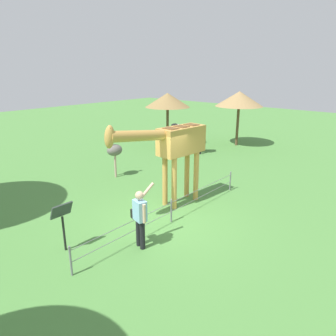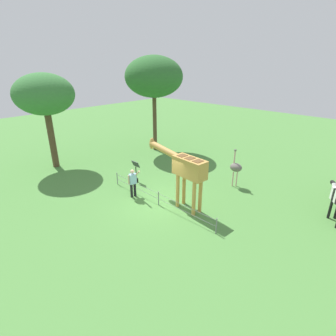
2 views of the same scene
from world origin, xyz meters
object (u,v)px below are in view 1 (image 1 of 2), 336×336
object	(u,v)px
visitor	(140,216)
info_sign	(62,217)
giraffe	(174,145)
ostrich	(115,150)
shade_hut_near	(239,99)
shade_hut_far	(168,100)
zebra	(192,133)

from	to	relation	value
visitor	info_sign	bearing A→B (deg)	-44.20
giraffe	ostrich	distance (m)	4.01
shade_hut_near	shade_hut_far	size ratio (longest dim) A/B	1.03
giraffe	zebra	size ratio (longest dim) A/B	2.33
giraffe	info_sign	bearing A→B (deg)	-4.11
shade_hut_near	shade_hut_far	bearing A→B (deg)	-49.54
shade_hut_far	ostrich	bearing A→B (deg)	20.05
giraffe	shade_hut_near	bearing A→B (deg)	-163.23
info_sign	shade_hut_near	bearing A→B (deg)	-169.35
ostrich	shade_hut_near	xyz separation A→B (m)	(-8.66, 1.05, 1.60)
visitor	shade_hut_far	bearing A→B (deg)	-142.41
visitor	zebra	distance (m)	9.82
shade_hut_near	info_sign	xyz separation A→B (m)	(13.33, 2.51, -1.83)
giraffe	visitor	size ratio (longest dim) A/B	2.32
ostrich	shade_hut_near	world-z (taller)	shade_hut_near
shade_hut_near	info_sign	size ratio (longest dim) A/B	2.45
giraffe	ostrich	size ratio (longest dim) A/B	1.72
zebra	giraffe	bearing A→B (deg)	32.05
zebra	ostrich	bearing A→B (deg)	-1.43
visitor	shade_hut_far	world-z (taller)	shade_hut_far
zebra	shade_hut_near	distance (m)	3.84
ostrich	info_sign	world-z (taller)	ostrich
visitor	ostrich	bearing A→B (deg)	-123.66
zebra	shade_hut_far	xyz separation A→B (m)	(-0.62, -2.29, 1.54)
zebra	info_sign	distance (m)	10.55
zebra	info_sign	xyz separation A→B (m)	(9.98, 3.42, -0.21)
zebra	shade_hut_far	distance (m)	2.83
ostrich	zebra	bearing A→B (deg)	178.57
visitor	info_sign	size ratio (longest dim) A/B	1.27
giraffe	shade_hut_near	world-z (taller)	shade_hut_near
ostrich	shade_hut_far	size ratio (longest dim) A/B	0.72
giraffe	info_sign	world-z (taller)	giraffe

